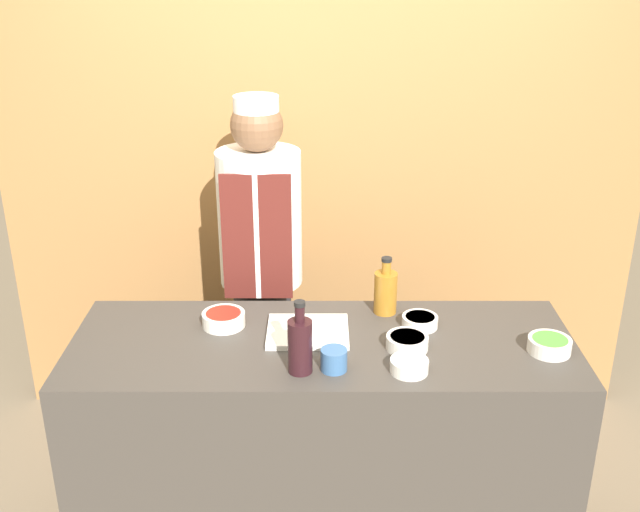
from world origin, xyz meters
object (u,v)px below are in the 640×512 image
Objects in this scene: sauce_bowl_purple at (405,342)px; cutting_board at (305,332)px; bottle_wine at (298,345)px; bottle_amber at (383,291)px; cup_blue at (331,360)px; sauce_bowl_yellow at (407,365)px; sauce_bowl_green at (547,344)px; sauce_bowl_red at (221,319)px; chef_center at (259,273)px; sauce_bowl_brown at (417,321)px.

sauce_bowl_purple is 0.37m from cutting_board.
bottle_amber is (0.32, 0.44, -0.01)m from bottle_wine.
cutting_board is 3.31× the size of cup_blue.
sauce_bowl_yellow is 0.56× the size of bottle_amber.
bottle_amber is at bearing 96.02° from sauce_bowl_yellow.
sauce_bowl_yellow is at bearing -0.67° from bottle_wine.
cup_blue is at bearing -171.10° from sauce_bowl_green.
bottle_wine is 0.13m from cup_blue.
cup_blue reaches higher than sauce_bowl_green.
cup_blue is (-0.25, 0.01, 0.01)m from sauce_bowl_yellow.
bottle_amber is 2.55× the size of cup_blue.
chef_center is (0.10, 0.53, -0.05)m from sauce_bowl_red.
bottle_wine reaches higher than cutting_board.
sauce_bowl_brown is 0.89× the size of sauce_bowl_green.
bottle_wine is (-0.02, -0.26, 0.09)m from cutting_board.
sauce_bowl_green is (0.51, 0.13, 0.00)m from sauce_bowl_yellow.
sauce_bowl_green is 0.94× the size of sauce_bowl_red.
bottle_amber is at bearing 64.10° from cup_blue.
sauce_bowl_green reaches higher than sauce_bowl_brown.
bottle_wine is 1.14× the size of bottle_amber.
cup_blue is at bearing -37.48° from sauce_bowl_red.
cup_blue is 0.05× the size of chef_center.
sauce_bowl_brown is 0.90× the size of sauce_bowl_purple.
sauce_bowl_green reaches higher than sauce_bowl_purple.
bottle_wine is at bearing -126.29° from bottle_amber.
cutting_board is at bearing 85.28° from bottle_wine.
chef_center reaches higher than sauce_bowl_yellow.
sauce_bowl_yellow is at bearing -3.16° from cup_blue.
chef_center is (-0.31, 0.85, -0.06)m from cup_blue.
chef_center reaches higher than bottle_amber.
cup_blue is 0.90m from chef_center.
chef_center is at bearing 123.07° from sauce_bowl_yellow.
sauce_bowl_red reaches higher than sauce_bowl_green.
bottle_amber is (-0.06, 0.28, 0.06)m from sauce_bowl_purple.
cup_blue reaches higher than sauce_bowl_brown.
bottle_wine reaches higher than sauce_bowl_green.
sauce_bowl_green is 0.86m from cutting_board.
cup_blue is at bearing 176.84° from sauce_bowl_yellow.
sauce_bowl_green is at bearing 8.39° from bottle_wine.
bottle_amber reaches higher than cutting_board.
sauce_bowl_yellow is at bearing -103.23° from sauce_bowl_brown.
chef_center reaches higher than cup_blue.
bottle_amber is (0.62, 0.11, 0.06)m from sauce_bowl_red.
sauce_bowl_green is 0.51× the size of cutting_board.
sauce_bowl_brown is at bearing 156.63° from sauce_bowl_green.
sauce_bowl_red is at bearing 168.24° from cutting_board.
sauce_bowl_yellow is 1.03m from chef_center.
sauce_bowl_purple reaches higher than sauce_bowl_brown.
sauce_bowl_yellow is 0.96× the size of sauce_bowl_brown.
sauce_bowl_purple is 0.69m from sauce_bowl_red.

